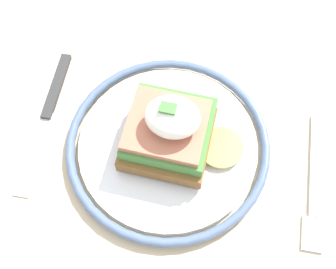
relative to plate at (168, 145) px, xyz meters
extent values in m
plane|color=#9E9993|center=(0.03, -0.02, -0.75)|extent=(6.00, 6.00, 0.00)
cube|color=#C6B28E|center=(0.03, -0.02, -0.02)|extent=(1.11, 0.69, 0.03)
cylinder|color=silver|center=(0.00, 0.00, 0.00)|extent=(0.20, 0.20, 0.01)
torus|color=slate|center=(0.00, 0.00, 0.00)|extent=(0.23, 0.23, 0.01)
cube|color=brown|center=(0.00, 0.00, 0.02)|extent=(0.09, 0.09, 0.02)
cube|color=#427A38|center=(0.00, 0.00, 0.03)|extent=(0.09, 0.09, 0.02)
cube|color=#AD664C|center=(0.00, 0.00, 0.05)|extent=(0.08, 0.08, 0.01)
ellipsoid|color=white|center=(0.00, 0.00, 0.07)|extent=(0.06, 0.05, 0.03)
cylinder|color=#E5C656|center=(-0.06, -0.01, 0.01)|extent=(0.05, 0.05, 0.00)
cube|color=#47843D|center=(0.00, 0.00, 0.08)|extent=(0.02, 0.01, 0.00)
cube|color=silver|center=(-0.16, -0.02, -0.01)|extent=(0.02, 0.12, 0.00)
cube|color=silver|center=(-0.17, 0.06, -0.01)|extent=(0.02, 0.04, 0.00)
cube|color=#2D2D2D|center=(0.15, -0.05, 0.00)|extent=(0.02, 0.09, 0.01)
cube|color=silver|center=(0.15, 0.04, -0.01)|extent=(0.03, 0.11, 0.00)
camera|label=1|loc=(-0.05, 0.19, 0.43)|focal=45.00mm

